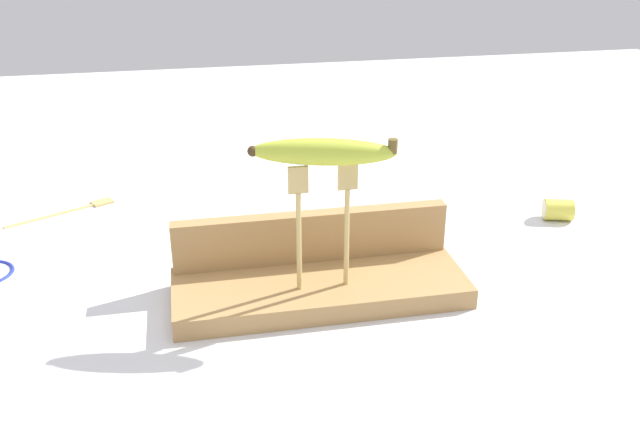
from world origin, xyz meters
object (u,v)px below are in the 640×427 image
object	(u,v)px
banana_raised_center	(323,152)
fork_stand_center	(323,216)
banana_chunk_near	(558,210)
fork_fallen_far	(75,208)
fork_fallen_near	(378,221)

from	to	relation	value
banana_raised_center	fork_stand_center	bearing A→B (deg)	-13.83
banana_chunk_near	fork_fallen_far	bearing A→B (deg)	166.08
fork_fallen_far	banana_raised_center	bearing A→B (deg)	-46.97
fork_stand_center	banana_chunk_near	size ratio (longest dim) A/B	3.09
banana_raised_center	fork_fallen_near	bearing A→B (deg)	58.75
fork_stand_center	fork_fallen_far	world-z (taller)	fork_stand_center
banana_raised_center	fork_fallen_near	size ratio (longest dim) A/B	1.34
banana_raised_center	fork_fallen_near	distance (m)	0.36
fork_fallen_near	banana_chunk_near	size ratio (longest dim) A/B	2.47
banana_raised_center	fork_fallen_near	world-z (taller)	banana_raised_center
banana_raised_center	fork_fallen_far	bearing A→B (deg)	133.03
fork_stand_center	fork_fallen_far	xyz separation A→B (m)	(-0.37, 0.40, -0.13)
fork_fallen_near	banana_chunk_near	xyz separation A→B (m)	(0.31, -0.05, 0.01)
fork_fallen_near	fork_fallen_far	bearing A→B (deg)	163.12
fork_stand_center	fork_fallen_far	size ratio (longest dim) A/B	0.98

